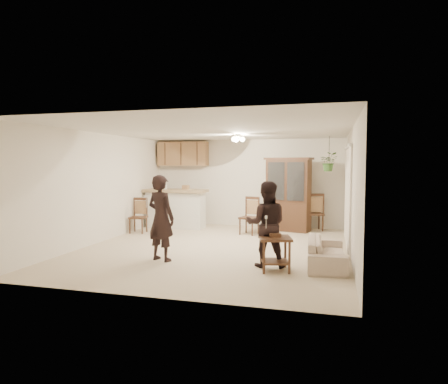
% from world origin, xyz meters
% --- Properties ---
extents(floor, '(6.50, 6.50, 0.00)m').
position_xyz_m(floor, '(0.00, 0.00, 0.00)').
color(floor, beige).
rests_on(floor, ground).
extents(ceiling, '(5.50, 6.50, 0.02)m').
position_xyz_m(ceiling, '(0.00, 0.00, 2.50)').
color(ceiling, silver).
rests_on(ceiling, wall_back).
extents(wall_back, '(5.50, 0.02, 2.50)m').
position_xyz_m(wall_back, '(0.00, 3.25, 1.25)').
color(wall_back, silver).
rests_on(wall_back, ground).
extents(wall_front, '(5.50, 0.02, 2.50)m').
position_xyz_m(wall_front, '(0.00, -3.25, 1.25)').
color(wall_front, silver).
rests_on(wall_front, ground).
extents(wall_left, '(0.02, 6.50, 2.50)m').
position_xyz_m(wall_left, '(-2.75, 0.00, 1.25)').
color(wall_left, silver).
rests_on(wall_left, ground).
extents(wall_right, '(0.02, 6.50, 2.50)m').
position_xyz_m(wall_right, '(2.75, 0.00, 1.25)').
color(wall_right, silver).
rests_on(wall_right, ground).
extents(breakfast_bar, '(1.60, 0.55, 1.00)m').
position_xyz_m(breakfast_bar, '(-1.85, 2.35, 0.50)').
color(breakfast_bar, silver).
rests_on(breakfast_bar, floor).
extents(bar_top, '(1.75, 0.70, 0.08)m').
position_xyz_m(bar_top, '(-1.85, 2.35, 1.05)').
color(bar_top, tan).
rests_on(bar_top, breakfast_bar).
extents(upper_cabinets, '(1.50, 0.34, 0.70)m').
position_xyz_m(upper_cabinets, '(-1.90, 3.07, 2.10)').
color(upper_cabinets, olive).
rests_on(upper_cabinets, wall_back).
extents(vertical_blinds, '(0.06, 2.30, 2.10)m').
position_xyz_m(vertical_blinds, '(2.71, 0.90, 1.10)').
color(vertical_blinds, white).
rests_on(vertical_blinds, wall_right).
extents(ceiling_fixture, '(0.36, 0.36, 0.20)m').
position_xyz_m(ceiling_fixture, '(0.20, 1.20, 2.40)').
color(ceiling_fixture, '#FFF0BF').
rests_on(ceiling_fixture, ceiling).
extents(hanging_plant, '(0.43, 0.37, 0.48)m').
position_xyz_m(hanging_plant, '(2.30, 2.40, 1.85)').
color(hanging_plant, '#2E5421').
rests_on(hanging_plant, ceiling).
extents(plant_cord, '(0.01, 0.01, 0.65)m').
position_xyz_m(plant_cord, '(2.30, 2.40, 2.17)').
color(plant_cord, black).
rests_on(plant_cord, ceiling).
extents(sofa, '(0.81, 1.90, 0.73)m').
position_xyz_m(sofa, '(2.31, -0.86, 0.37)').
color(sofa, beige).
rests_on(sofa, floor).
extents(adult, '(0.76, 0.62, 1.80)m').
position_xyz_m(adult, '(-0.66, -1.30, 0.90)').
color(adult, black).
rests_on(adult, floor).
extents(child, '(0.72, 0.60, 1.35)m').
position_xyz_m(child, '(1.29, -1.22, 0.68)').
color(child, black).
rests_on(child, floor).
extents(china_hutch, '(1.33, 0.76, 1.97)m').
position_xyz_m(china_hutch, '(1.26, 2.68, 0.97)').
color(china_hutch, '#321C12').
rests_on(china_hutch, floor).
extents(side_table, '(0.64, 0.64, 0.64)m').
position_xyz_m(side_table, '(1.48, -1.46, 0.30)').
color(side_table, '#321C12').
rests_on(side_table, floor).
extents(chair_bar, '(0.44, 0.44, 0.91)m').
position_xyz_m(chair_bar, '(-2.49, 1.32, 0.26)').
color(chair_bar, '#321C12').
rests_on(chair_bar, floor).
extents(chair_hutch_left, '(0.52, 0.52, 0.96)m').
position_xyz_m(chair_hutch_left, '(0.36, 1.86, 0.27)').
color(chair_hutch_left, '#321C12').
rests_on(chair_hutch_left, floor).
extents(chair_hutch_right, '(0.56, 0.56, 1.02)m').
position_xyz_m(chair_hutch_right, '(1.93, 2.93, 0.29)').
color(chair_hutch_right, '#321C12').
rests_on(chair_hutch_right, floor).
extents(controller_adult, '(0.08, 0.14, 0.04)m').
position_xyz_m(controller_adult, '(-0.78, -1.66, 1.23)').
color(controller_adult, silver).
rests_on(controller_adult, adult).
extents(controller_child, '(0.06, 0.13, 0.04)m').
position_xyz_m(controller_child, '(1.34, -1.57, 0.92)').
color(controller_child, silver).
rests_on(controller_child, child).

